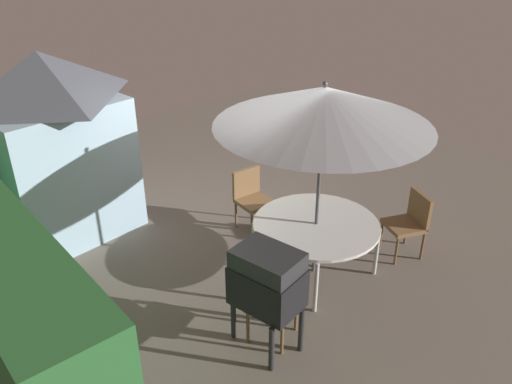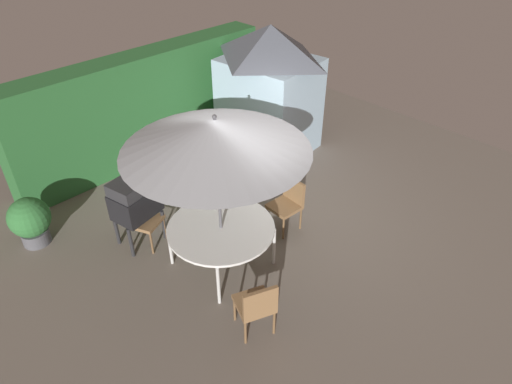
% 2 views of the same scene
% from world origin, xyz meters
% --- Properties ---
extents(ground_plane, '(11.00, 11.00, 0.00)m').
position_xyz_m(ground_plane, '(0.00, 0.00, 0.00)').
color(ground_plane, '#6B6056').
extents(hedge_backdrop, '(5.65, 0.64, 2.16)m').
position_xyz_m(hedge_backdrop, '(0.00, 3.50, 1.08)').
color(hedge_backdrop, '#28602D').
rests_on(hedge_backdrop, ground).
extents(garden_shed, '(1.80, 2.03, 2.63)m').
position_xyz_m(garden_shed, '(1.96, 1.91, 1.34)').
color(garden_shed, '#9EBCD1').
rests_on(garden_shed, ground).
extents(patio_table, '(1.59, 1.59, 0.73)m').
position_xyz_m(patio_table, '(-1.15, -0.10, 0.68)').
color(patio_table, white).
rests_on(patio_table, ground).
extents(patio_umbrella, '(2.52, 2.52, 2.54)m').
position_xyz_m(patio_umbrella, '(-1.15, -0.10, 2.26)').
color(patio_umbrella, '#4C4C51').
rests_on(patio_umbrella, ground).
extents(bbq_grill, '(0.79, 0.63, 1.20)m').
position_xyz_m(bbq_grill, '(-1.74, 1.24, 0.85)').
color(bbq_grill, black).
rests_on(bbq_grill, ground).
extents(chair_near_shed, '(0.61, 0.61, 0.90)m').
position_xyz_m(chair_near_shed, '(-1.73, 1.20, 0.52)').
color(chair_near_shed, olive).
rests_on(chair_near_shed, ground).
extents(chair_far_side, '(0.60, 0.61, 0.90)m').
position_xyz_m(chair_far_side, '(-1.69, -1.37, 0.52)').
color(chair_far_side, olive).
rests_on(chair_far_side, ground).
extents(chair_toward_hedge, '(0.50, 0.49, 0.90)m').
position_xyz_m(chair_toward_hedge, '(0.23, -0.19, 0.52)').
color(chair_toward_hedge, olive).
rests_on(chair_toward_hedge, ground).
extents(potted_plant_by_shed, '(0.65, 0.65, 0.84)m').
position_xyz_m(potted_plant_by_shed, '(-2.99, 2.43, 0.46)').
color(potted_plant_by_shed, '#4C4C51').
rests_on(potted_plant_by_shed, ground).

